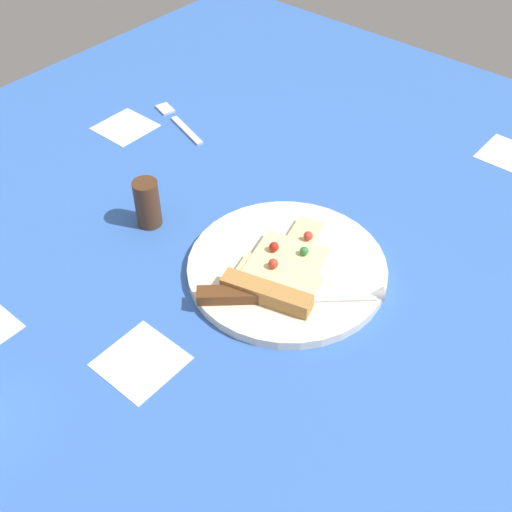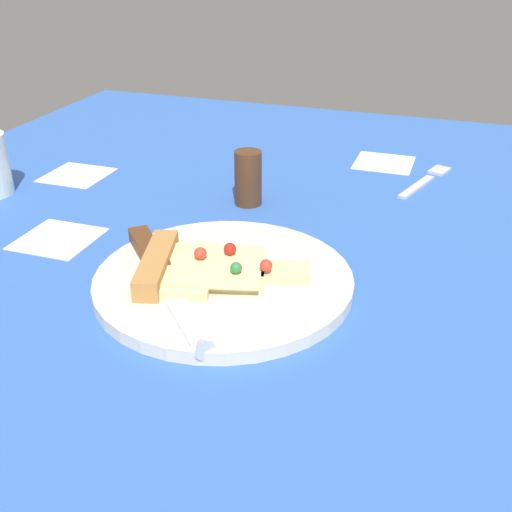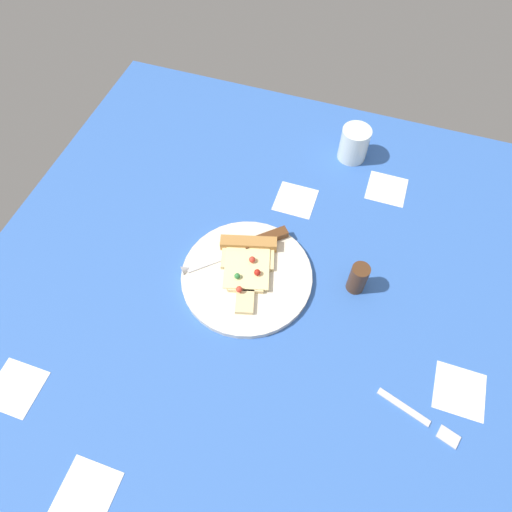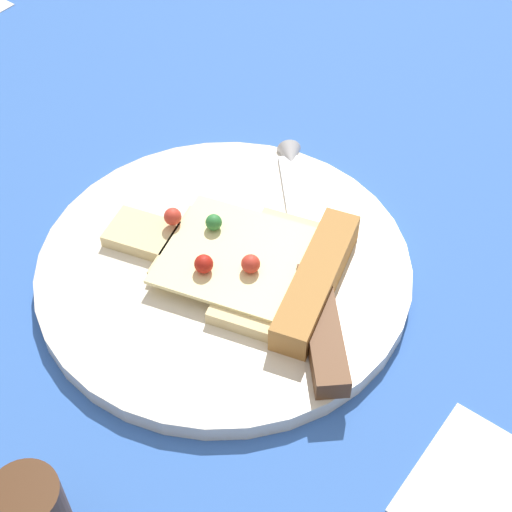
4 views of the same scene
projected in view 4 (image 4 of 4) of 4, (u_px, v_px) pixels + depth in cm
name	position (u px, v px, depth cm)	size (l,w,h in cm)	color
ground_plane	(82.00, 323.00, 56.44)	(129.55, 129.55, 3.00)	#3360B7
plate	(224.00, 269.00, 57.03)	(27.17, 27.17, 1.39)	silver
pizza_slice	(256.00, 265.00, 55.28)	(18.86, 13.53, 2.64)	beige
knife	(313.00, 277.00, 54.80)	(17.67, 19.20, 2.45)	silver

